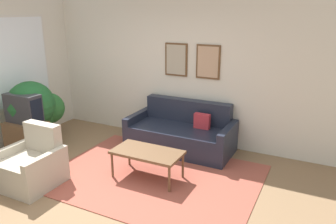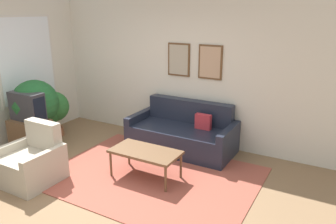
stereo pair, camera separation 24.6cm
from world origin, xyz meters
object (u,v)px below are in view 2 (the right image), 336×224
couch (183,134)px  tv (27,106)px  potted_plant_tall (35,104)px  coffee_table (145,153)px  armchair (32,163)px

couch → tv: bearing=-148.7°
potted_plant_tall → coffee_table: bearing=-1.8°
couch → armchair: bearing=-123.6°
tv → armchair: (0.90, -0.71, -0.55)m
armchair → potted_plant_tall: size_ratio=0.69×
tv → potted_plant_tall: 0.29m
coffee_table → tv: tv is taller
potted_plant_tall → armchair: bearing=-43.8°
tv → coffee_table: bearing=4.6°
coffee_table → armchair: bearing=-147.3°
coffee_table → tv: bearing=-175.4°
armchair → couch: bearing=37.0°
couch → coffee_table: size_ratio=1.81×
couch → tv: tv is taller
armchair → potted_plant_tall: (-1.01, 0.97, 0.51)m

